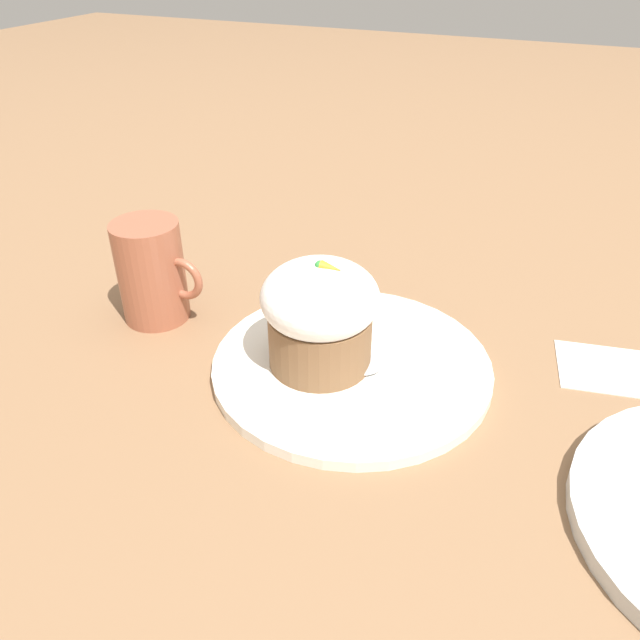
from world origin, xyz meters
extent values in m
plane|color=#846042|center=(0.00, 0.00, 0.00)|extent=(4.00, 4.00, 0.00)
cylinder|color=white|center=(0.00, 0.00, 0.01)|extent=(0.27, 0.27, 0.01)
cylinder|color=brown|center=(-0.03, -0.01, 0.04)|extent=(0.10, 0.10, 0.05)
ellipsoid|color=white|center=(-0.03, -0.01, 0.08)|extent=(0.11, 0.11, 0.07)
cone|color=orange|center=(-0.02, -0.01, 0.11)|extent=(0.02, 0.01, 0.01)
sphere|color=green|center=(-0.03, -0.01, 0.11)|extent=(0.01, 0.01, 0.01)
cube|color=#B7B7BC|center=(0.07, 0.02, 0.01)|extent=(0.09, 0.05, 0.00)
ellipsoid|color=#B7B7BC|center=(0.01, -0.01, 0.01)|extent=(0.05, 0.05, 0.01)
cylinder|color=#9E563D|center=(-0.23, 0.01, 0.05)|extent=(0.07, 0.07, 0.11)
torus|color=#9E563D|center=(-0.19, 0.01, 0.05)|extent=(0.05, 0.01, 0.05)
cube|color=white|center=(0.23, 0.10, 0.00)|extent=(0.10, 0.09, 0.00)
camera|label=1|loc=(0.16, -0.45, 0.37)|focal=35.00mm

